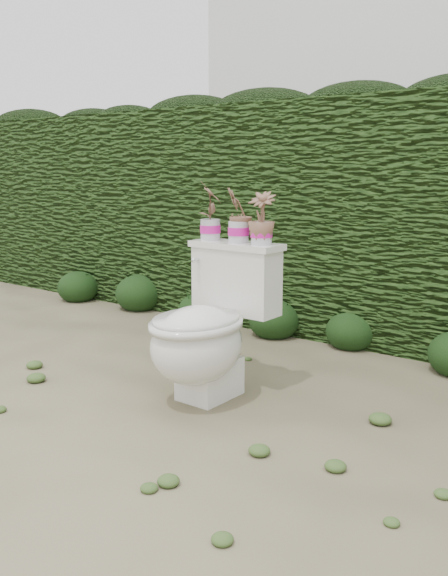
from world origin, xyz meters
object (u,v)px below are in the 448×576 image
Objects in this scene: potted_plant_left at (210,212)px; toilet at (207,330)px; potted_plant_right at (262,220)px; potted_plant_center at (239,217)px.

toilet is at bearing -176.84° from potted_plant_left.
potted_plant_left is (-0.17, 0.24, 0.57)m from toilet.
toilet is 2.61× the size of potted_plant_left.
potted_plant_right is at bearing 56.73° from toilet.
potted_plant_center reaches higher than potted_plant_right.
potted_plant_center is (0.02, 0.24, 0.55)m from toilet.
potted_plant_left reaches higher than potted_plant_right.
toilet is 0.60m from potted_plant_center.
potted_plant_right is (0.14, -0.00, -0.01)m from potted_plant_center.
toilet is at bearing -135.86° from potted_plant_right.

